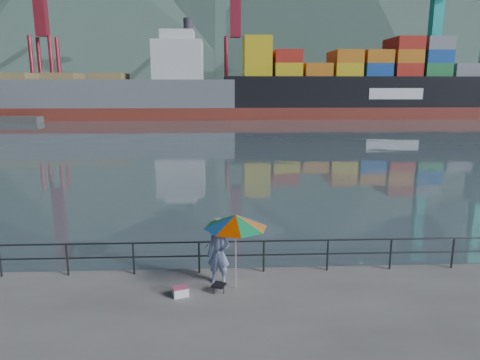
# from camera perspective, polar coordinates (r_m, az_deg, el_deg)

# --- Properties ---
(harbor_water) EXTENTS (500.00, 280.00, 0.00)m
(harbor_water) POSITION_cam_1_polar(r_m,az_deg,el_deg) (140.82, -3.32, 9.93)
(harbor_water) COLOR slate
(harbor_water) RESTS_ON ground
(far_dock) EXTENTS (200.00, 40.00, 0.40)m
(far_dock) POSITION_cam_1_polar(r_m,az_deg,el_deg) (104.18, 2.02, 9.14)
(far_dock) COLOR #514F4C
(far_dock) RESTS_ON ground
(guardrail) EXTENTS (22.00, 0.06, 1.03)m
(guardrail) POSITION_cam_1_polar(r_m,az_deg,el_deg) (13.51, -9.78, -10.14)
(guardrail) COLOR #2D3033
(guardrail) RESTS_ON ground
(mountains) EXTENTS (600.00, 332.80, 80.00)m
(mountains) POSITION_cam_1_polar(r_m,az_deg,el_deg) (223.58, 7.45, 19.84)
(mountains) COLOR #385147
(mountains) RESTS_ON ground
(port_cranes) EXTENTS (116.00, 28.00, 38.40)m
(port_cranes) POSITION_cam_1_polar(r_m,az_deg,el_deg) (99.66, 15.28, 17.80)
(port_cranes) COLOR red
(port_cranes) RESTS_ON ground
(container_stacks) EXTENTS (58.00, 8.40, 7.80)m
(container_stacks) POSITION_cam_1_polar(r_m,az_deg,el_deg) (109.51, 15.06, 10.45)
(container_stacks) COLOR red
(container_stacks) RESTS_ON ground
(fisherman) EXTENTS (0.75, 0.58, 1.81)m
(fisherman) POSITION_cam_1_polar(r_m,az_deg,el_deg) (12.60, -2.85, -9.78)
(fisherman) COLOR navy
(fisherman) RESTS_ON ground
(beach_umbrella) EXTENTS (2.01, 2.01, 2.19)m
(beach_umbrella) POSITION_cam_1_polar(r_m,az_deg,el_deg) (11.87, -0.58, -5.51)
(beach_umbrella) COLOR white
(beach_umbrella) RESTS_ON ground
(folding_stool) EXTENTS (0.46, 0.46, 0.23)m
(folding_stool) POSITION_cam_1_polar(r_m,az_deg,el_deg) (12.38, -2.84, -14.16)
(folding_stool) COLOR black
(folding_stool) RESTS_ON ground
(cooler_bag) EXTENTS (0.47, 0.39, 0.23)m
(cooler_bag) POSITION_cam_1_polar(r_m,az_deg,el_deg) (12.26, -7.93, -14.58)
(cooler_bag) COLOR white
(cooler_bag) RESTS_ON ground
(fishing_rod) EXTENTS (0.56, 1.58, 1.17)m
(fishing_rod) POSITION_cam_1_polar(r_m,az_deg,el_deg) (14.05, -3.65, -11.39)
(fishing_rod) COLOR black
(fishing_rod) RESTS_ON ground
(bulk_carrier) EXTENTS (57.23, 9.91, 14.50)m
(bulk_carrier) POSITION_cam_1_polar(r_m,az_deg,el_deg) (86.29, -19.10, 10.53)
(bulk_carrier) COLOR maroon
(bulk_carrier) RESTS_ON ground
(container_ship) EXTENTS (62.92, 10.49, 18.10)m
(container_ship) POSITION_cam_1_polar(r_m,az_deg,el_deg) (90.14, 19.86, 11.65)
(container_ship) COLOR maroon
(container_ship) RESTS_ON ground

